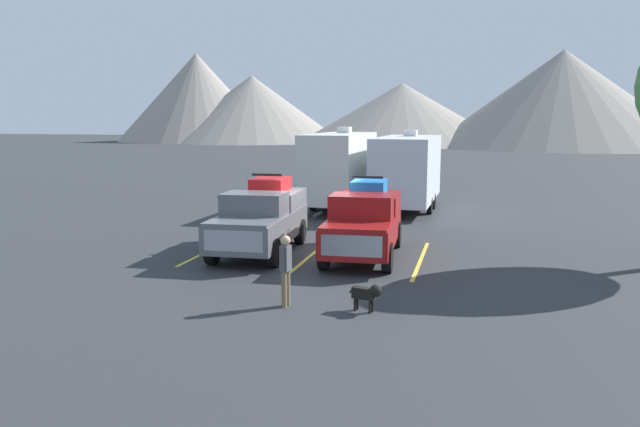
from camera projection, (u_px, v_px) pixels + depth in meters
ground_plane at (319, 248)px, 21.44m from camera, size 240.00×240.00×0.00m
pickup_truck_a at (261, 217)px, 20.77m from camera, size 2.44×5.41×2.55m
pickup_truck_b at (364, 221)px, 20.13m from camera, size 2.38×5.44×2.53m
lot_stripe_a at (213, 248)px, 21.43m from camera, size 0.12×5.50×0.01m
lot_stripe_b at (313, 254)px, 20.58m from camera, size 0.12×5.50×0.01m
lot_stripe_c at (421, 260)px, 19.73m from camera, size 0.12×5.50×0.01m
camper_trailer_a at (340, 166)px, 30.27m from camera, size 2.56×7.93×3.97m
camper_trailer_b at (407, 169)px, 29.84m from camera, size 2.75×8.11×3.83m
person_a at (286, 266)px, 14.75m from camera, size 0.25×0.37×1.72m
dog at (369, 293)px, 14.39m from camera, size 0.81×0.40×0.68m
mountain_ridge at (426, 104)px, 102.25m from camera, size 136.56×43.53×15.98m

